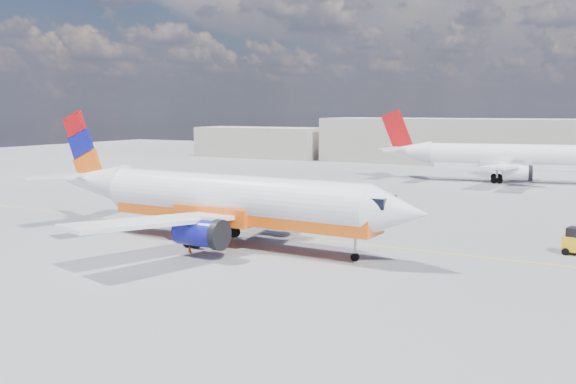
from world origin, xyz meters
The scene contains 7 objects.
ground centered at (0.00, 0.00, 0.00)m, with size 240.00×240.00×0.00m, color slate.
taxi_line centered at (0.00, 3.00, 0.01)m, with size 70.00×0.15×0.01m, color yellow.
terminal_main centered at (5.00, 75.00, 4.00)m, with size 70.00×14.00×8.00m, color beige.
terminal_annex centered at (-45.00, 72.00, 3.00)m, with size 26.00×10.00×6.00m, color beige.
main_jet centered at (-3.72, -1.60, 3.21)m, with size 31.77×25.12×9.63m.
second_jet centered at (6.60, 49.25, 3.23)m, with size 32.08×24.75×9.68m.
traffic_cone centered at (-3.88, -5.23, 0.25)m, with size 0.37×0.37×0.52m.
Camera 1 is at (22.26, -39.04, 9.60)m, focal length 40.00 mm.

